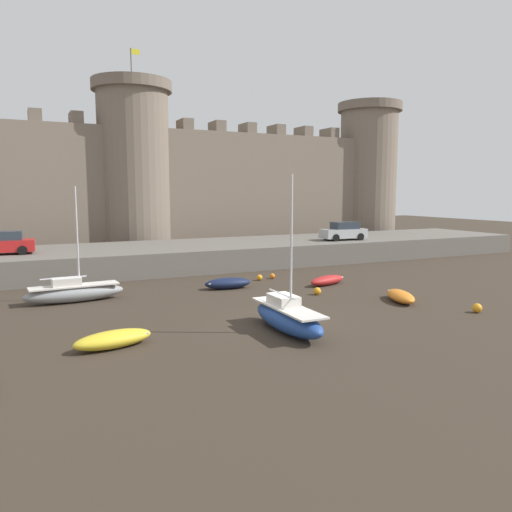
% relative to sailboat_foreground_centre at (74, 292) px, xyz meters
% --- Properties ---
extents(ground_plane, '(160.00, 160.00, 0.00)m').
position_rel_sailboat_foreground_centre_xyz_m(ground_plane, '(7.90, -8.91, -0.57)').
color(ground_plane, '#382D23').
extents(quay_road, '(68.43, 10.00, 1.76)m').
position_rel_sailboat_foreground_centre_xyz_m(quay_road, '(7.90, 10.31, 0.31)').
color(quay_road, '#666059').
rests_on(quay_road, ground).
extents(castle, '(64.01, 7.58, 19.55)m').
position_rel_sailboat_foreground_centre_xyz_m(castle, '(7.90, 20.69, 6.82)').
color(castle, '#7A6B5B').
rests_on(castle, ground).
extents(sailboat_foreground_centre, '(5.44, 1.68, 6.37)m').
position_rel_sailboat_foreground_centre_xyz_m(sailboat_foreground_centre, '(0.00, 0.00, 0.00)').
color(sailboat_foreground_centre, gray).
rests_on(sailboat_foreground_centre, ground).
extents(rowboat_near_channel_right, '(3.08, 1.40, 0.70)m').
position_rel_sailboat_foreground_centre_xyz_m(rowboat_near_channel_right, '(9.13, -0.13, -0.21)').
color(rowboat_near_channel_right, '#141E3D').
rests_on(rowboat_near_channel_right, ground).
extents(rowboat_foreground_left, '(2.15, 3.14, 0.61)m').
position_rel_sailboat_foreground_centre_xyz_m(rowboat_foreground_left, '(16.42, -7.71, -0.25)').
color(rowboat_foreground_left, orange).
rests_on(rowboat_foreground_left, ground).
extents(sailboat_near_channel_left, '(1.56, 5.35, 6.81)m').
position_rel_sailboat_foreground_centre_xyz_m(sailboat_near_channel_left, '(7.81, -10.23, 0.08)').
color(sailboat_near_channel_left, '#234793').
rests_on(sailboat_near_channel_left, ground).
extents(rowboat_midflat_right, '(3.29, 1.75, 0.68)m').
position_rel_sailboat_foreground_centre_xyz_m(rowboat_midflat_right, '(0.53, -9.32, -0.22)').
color(rowboat_midflat_right, yellow).
rests_on(rowboat_midflat_right, ground).
extents(rowboat_foreground_right, '(3.23, 1.78, 0.63)m').
position_rel_sailboat_foreground_centre_xyz_m(rowboat_foreground_right, '(15.52, -1.75, -0.24)').
color(rowboat_foreground_right, red).
rests_on(rowboat_foreground_right, ground).
extents(mooring_buoy_mid_mud, '(0.45, 0.45, 0.45)m').
position_rel_sailboat_foreground_centre_xyz_m(mooring_buoy_mid_mud, '(13.21, -4.17, -0.35)').
color(mooring_buoy_mid_mud, orange).
rests_on(mooring_buoy_mid_mud, ground).
extents(mooring_buoy_near_channel, '(0.41, 0.41, 0.41)m').
position_rel_sailboat_foreground_centre_xyz_m(mooring_buoy_near_channel, '(12.22, 1.65, -0.37)').
color(mooring_buoy_near_channel, orange).
rests_on(mooring_buoy_near_channel, ground).
extents(mooring_buoy_near_shore, '(0.48, 0.48, 0.48)m').
position_rel_sailboat_foreground_centre_xyz_m(mooring_buoy_near_shore, '(18.14, -11.38, -0.34)').
color(mooring_buoy_near_shore, orange).
rests_on(mooring_buoy_near_shore, ground).
extents(mooring_buoy_off_centre, '(0.37, 0.37, 0.37)m').
position_rel_sailboat_foreground_centre_xyz_m(mooring_buoy_off_centre, '(13.35, 1.91, -0.39)').
color(mooring_buoy_off_centre, orange).
rests_on(mooring_buoy_off_centre, ground).
extents(car_quay_west, '(4.19, 2.05, 1.62)m').
position_rel_sailboat_foreground_centre_xyz_m(car_quay_west, '(-3.62, 9.65, 1.96)').
color(car_quay_west, red).
rests_on(car_quay_west, quay_road).
extents(car_quay_centre_east, '(4.19, 2.05, 1.62)m').
position_rel_sailboat_foreground_centre_xyz_m(car_quay_centre_east, '(23.76, 8.10, 1.96)').
color(car_quay_centre_east, '#B2B5B7').
rests_on(car_quay_centre_east, quay_road).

